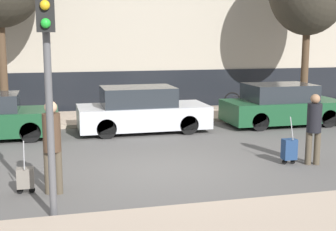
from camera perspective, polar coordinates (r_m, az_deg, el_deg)
The scene contains 10 objects.
ground_plane at distance 10.70m, azimuth -0.51°, elevation -6.71°, with size 80.00×80.00×0.00m, color #565451.
sidewalk_far at distance 17.40m, azimuth -5.97°, elevation -0.20°, with size 28.00×3.00×0.12m.
parked_car_1 at distance 14.93m, azimuth -3.23°, elevation 0.58°, with size 4.11×1.82×1.44m.
parked_car_2 at distance 16.53m, azimuth 13.71°, elevation 1.16°, with size 4.02×1.84×1.41m.
pedestrian_left at distance 9.17m, azimuth -13.96°, elevation -3.07°, with size 0.34×0.34×1.81m.
trolley_left at distance 9.51m, azimuth -17.00°, elevation -7.29°, with size 0.34×0.29×1.04m.
pedestrian_right at distance 11.50m, azimuth 17.37°, elevation -1.11°, with size 0.34×0.34×1.69m.
trolley_right at distance 11.49m, azimuth 14.56°, elevation -4.01°, with size 0.34×0.29×1.15m.
traffic_light at distance 7.62m, azimuth -14.54°, elevation 7.43°, with size 0.28×0.47×3.87m.
parked_bicycle at distance 18.93m, azimuth 9.29°, elevation 1.84°, with size 1.77×0.06×0.96m.
Camera 1 is at (-2.42, -9.98, 3.00)m, focal length 50.00 mm.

